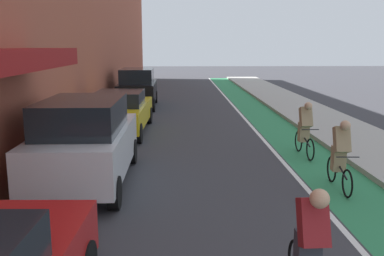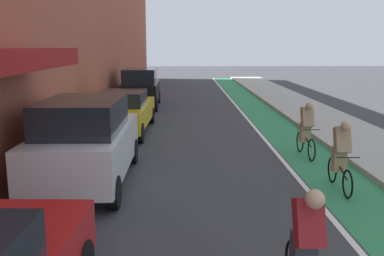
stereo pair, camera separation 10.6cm
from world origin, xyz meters
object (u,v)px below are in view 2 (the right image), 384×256
Objects in this scene: cyclist_lead at (306,246)px; cyclist_trailing at (306,129)px; parked_sedan_yellow_cab at (123,111)px; cyclist_mid at (341,154)px; parked_suv_white at (86,140)px; parked_suv_black at (141,87)px.

cyclist_lead reaches higher than cyclist_trailing.
parked_sedan_yellow_cab is 6.70m from cyclist_trailing.
cyclist_trailing is (0.06, 2.89, 0.00)m from cyclist_mid.
cyclist_trailing is at bearing 74.22° from cyclist_lead.
cyclist_mid is at bearing 65.47° from cyclist_lead.
parked_suv_white is 6.11m from cyclist_lead.
cyclist_lead is 1.01× the size of cyclist_trailing.
parked_suv_white is 5.68m from cyclist_mid.
parked_suv_white is at bearing -157.51° from cyclist_trailing.
parked_sedan_yellow_cab is 1.10× the size of parked_suv_black.
parked_sedan_yellow_cab is at bearing 90.02° from parked_suv_white.
cyclist_mid is (1.99, 4.35, -0.04)m from cyclist_lead.
cyclist_lead is at bearing -53.09° from parked_suv_white.
parked_suv_black is 11.44m from cyclist_trailing.
parked_suv_white is at bearing -89.98° from parked_sedan_yellow_cab.
cyclist_lead is (3.67, -10.74, 0.06)m from parked_sedan_yellow_cab.
cyclist_lead is at bearing -71.16° from parked_sedan_yellow_cab.
parked_sedan_yellow_cab is 2.86× the size of cyclist_mid.
cyclist_mid reaches higher than parked_sedan_yellow_cab.
parked_suv_black is 2.54× the size of cyclist_lead.
parked_suv_black reaches higher than parked_sedan_yellow_cab.
parked_suv_white is 2.62× the size of cyclist_trailing.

